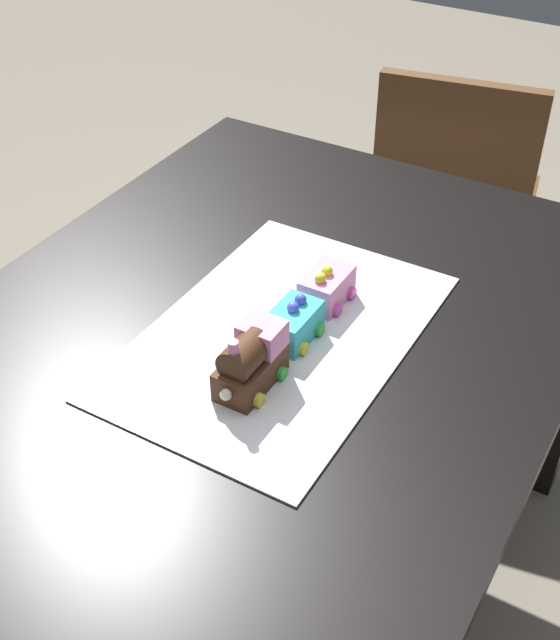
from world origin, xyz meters
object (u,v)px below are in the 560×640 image
dining_table (250,386)px  cake_car_gondola_bubblegum (326,287)px  cake_car_caboose_turquoise (293,324)px  chair (454,203)px  cake_locomotive (251,360)px

dining_table → cake_car_gondola_bubblegum: bearing=-23.3°
cake_car_caboose_turquoise → cake_car_gondola_bubblegum: bearing=0.0°
dining_table → cake_car_caboose_turquoise: 0.16m
chair → cake_car_caboose_turquoise: 1.04m
cake_locomotive → chair: bearing=3.3°
dining_table → cake_car_caboose_turquoise: (0.03, -0.07, 0.14)m
cake_locomotive → dining_table: bearing=34.6°
chair → dining_table: bearing=80.2°
cake_car_caboose_turquoise → cake_locomotive: bearing=180.0°
dining_table → cake_car_gondola_bubblegum: size_ratio=14.00×
chair → cake_car_caboose_turquoise: size_ratio=8.60×
chair → cake_car_caboose_turquoise: (-1.00, -0.07, 0.30)m
cake_locomotive → cake_car_caboose_turquoise: size_ratio=1.40×
dining_table → cake_car_caboose_turquoise: cake_car_caboose_turquoise is taller
chair → cake_car_gondola_bubblegum: 0.93m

